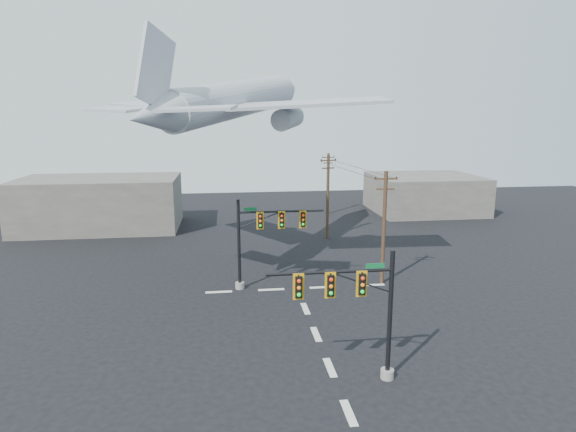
{
  "coord_description": "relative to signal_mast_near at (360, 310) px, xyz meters",
  "views": [
    {
      "loc": [
        -5.2,
        -22.87,
        13.16
      ],
      "look_at": [
        -1.6,
        5.0,
        7.25
      ],
      "focal_mm": 30.0,
      "sensor_mm": 36.0,
      "label": 1
    }
  ],
  "objects": [
    {
      "name": "lane_markings",
      "position": [
        -1.12,
        6.79,
        -3.82
      ],
      "size": [
        14.0,
        21.2,
        0.01
      ],
      "color": "beige",
      "rests_on": "ground"
    },
    {
      "name": "utility_pole_c",
      "position": [
        7.18,
        41.35,
        0.47
      ],
      "size": [
        1.68,
        0.28,
        8.21
      ],
      "rotation": [
        0.0,
        0.0,
        0.05
      ],
      "color": "#432E1D",
      "rests_on": "ground"
    },
    {
      "name": "utility_pole_a",
      "position": [
        5.77,
        13.84,
        0.87
      ],
      "size": [
        1.8,
        0.33,
        8.98
      ],
      "rotation": [
        0.0,
        0.0,
        -0.12
      ],
      "color": "#432E1D",
      "rests_on": "ground"
    },
    {
      "name": "building_left",
      "position": [
        -21.12,
        36.46,
        -0.83
      ],
      "size": [
        18.0,
        10.0,
        6.0
      ],
      "primitive_type": "cube",
      "color": "slate",
      "rests_on": "ground"
    },
    {
      "name": "airliner",
      "position": [
        -5.31,
        20.14,
        10.54
      ],
      "size": [
        23.35,
        25.51,
        7.24
      ],
      "rotation": [
        0.0,
        -0.12,
        1.06
      ],
      "color": "#A4A8AF"
    },
    {
      "name": "power_lines",
      "position": [
        5.42,
        27.66,
        4.37
      ],
      "size": [
        4.38,
        27.52,
        0.39
      ],
      "color": "black"
    },
    {
      "name": "building_right",
      "position": [
        20.88,
        41.46,
        -1.33
      ],
      "size": [
        14.0,
        12.0,
        5.0
      ],
      "primitive_type": "cube",
      "color": "slate",
      "rests_on": "ground"
    },
    {
      "name": "signal_mast_near",
      "position": [
        0.0,
        0.0,
        0.0
      ],
      "size": [
        6.49,
        0.75,
        6.78
      ],
      "color": "gray",
      "rests_on": "ground"
    },
    {
      "name": "signal_mast_far",
      "position": [
        -3.87,
        13.96,
        0.14
      ],
      "size": [
        6.85,
        0.77,
        7.01
      ],
      "color": "gray",
      "rests_on": "ground"
    },
    {
      "name": "ground",
      "position": [
        -1.12,
        1.46,
        -3.83
      ],
      "size": [
        120.0,
        120.0,
        0.0
      ],
      "primitive_type": "plane",
      "color": "black",
      "rests_on": "ground"
    },
    {
      "name": "utility_pole_b",
      "position": [
        4.4,
        28.42,
        0.92
      ],
      "size": [
        1.82,
        0.53,
        9.08
      ],
      "rotation": [
        0.0,
        0.0,
        0.23
      ],
      "color": "#432E1D",
      "rests_on": "ground"
    }
  ]
}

